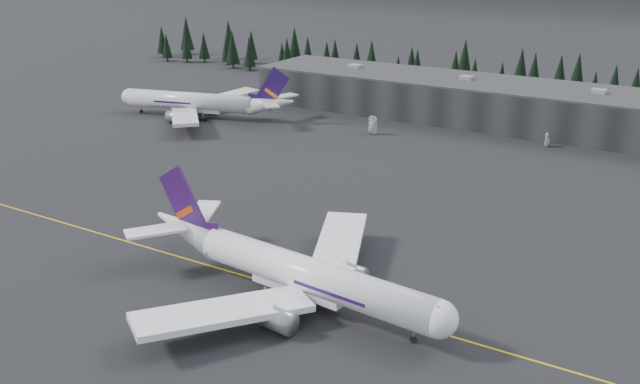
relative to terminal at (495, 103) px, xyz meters
The scene contains 8 objects.
ground 125.16m from the terminal, 90.00° to the right, with size 1400.00×1400.00×0.00m, color black.
taxiline 127.16m from the terminal, 90.00° to the right, with size 400.00×0.40×0.02m, color gold.
terminal is the anchor object (origin of this frame).
treeline 37.02m from the terminal, 90.00° to the left, with size 360.00×20.00×15.00m, color black.
jet_main 129.59m from the terminal, 86.11° to the right, with size 60.66×55.79×17.84m.
jet_parked 92.05m from the terminal, 152.41° to the right, with size 58.95×53.65×17.68m.
gse_vehicle_a 41.85m from the terminal, 128.69° to the right, with size 2.58×5.61×1.56m, color silver.
gse_vehicle_b 29.25m from the terminal, 41.45° to the right, with size 1.57×3.91×1.33m, color silver.
Camera 1 is at (66.97, -89.66, 55.36)m, focal length 40.00 mm.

